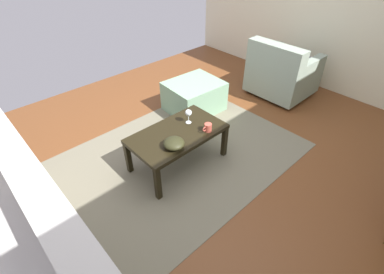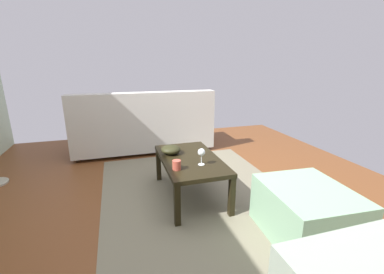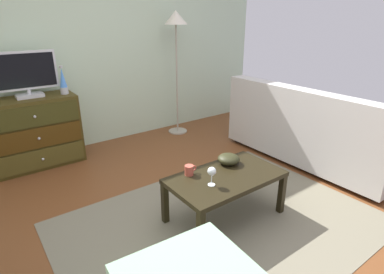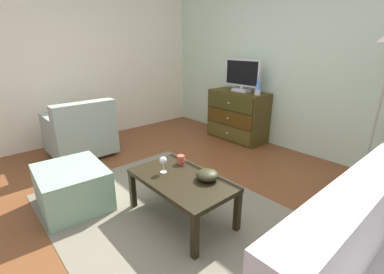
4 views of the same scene
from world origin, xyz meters
TOP-DOWN VIEW (x-y plane):
  - ground_plane at (0.00, 0.00)m, footprint 5.64×5.05m
  - area_rug at (0.20, -0.20)m, footprint 2.60×1.90m
  - coffee_table at (0.29, -0.13)m, footprint 0.97×0.55m
  - wine_glass at (0.09, -0.18)m, footprint 0.07×0.07m
  - mug at (0.05, 0.07)m, footprint 0.11×0.08m
  - bowl_decorative at (0.46, 0.03)m, footprint 0.20×0.20m
  - couch_large at (1.90, 0.15)m, footprint 0.85×2.06m
  - armchair at (-1.82, -0.26)m, footprint 0.80×0.82m
  - ottoman at (-0.58, -0.81)m, footprint 0.74×0.64m

SIDE VIEW (x-z plane):
  - ground_plane at x=0.00m, z-range -0.05..0.00m
  - area_rug at x=0.20m, z-range 0.00..0.01m
  - ottoman at x=-0.58m, z-range 0.00..0.41m
  - armchair at x=-1.82m, z-range -0.07..0.75m
  - couch_large at x=1.90m, z-range -0.11..0.81m
  - coffee_table at x=0.29m, z-range 0.16..0.57m
  - mug at x=0.05m, z-range 0.41..0.50m
  - bowl_decorative at x=0.46m, z-range 0.41..0.50m
  - wine_glass at x=0.09m, z-range 0.45..0.61m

